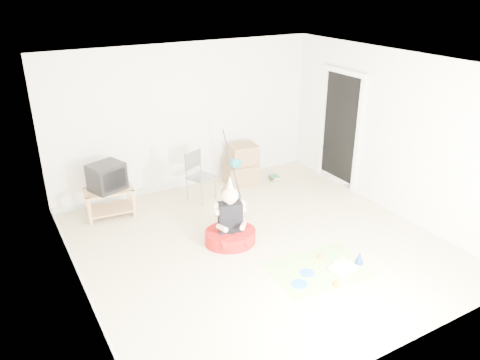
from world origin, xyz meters
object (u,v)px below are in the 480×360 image
tv_stand (110,200)px  crt_tv (107,177)px  birthday_cake (343,269)px  seated_woman (230,229)px  cardboard_boxes (242,165)px  folding_chair (201,177)px

tv_stand → crt_tv: crt_tv is taller
tv_stand → birthday_cake: (2.23, -3.11, -0.24)m
seated_woman → crt_tv: bearing=126.6°
tv_stand → birthday_cake: bearing=-54.4°
seated_woman → cardboard_boxes: bearing=55.7°
tv_stand → birthday_cake: size_ratio=2.36×
cardboard_boxes → crt_tv: bearing=-178.2°
tv_stand → birthday_cake: tv_stand is taller
folding_chair → seated_woman: size_ratio=0.82×
crt_tv → cardboard_boxes: (2.52, 0.08, -0.33)m
folding_chair → birthday_cake: size_ratio=2.63×
seated_woman → tv_stand: bearing=126.6°
folding_chair → seated_woman: seated_woman is taller
cardboard_boxes → folding_chair: bearing=-164.1°
crt_tv → birthday_cake: (2.23, -3.11, -0.65)m
cardboard_boxes → birthday_cake: size_ratio=2.20×
tv_stand → seated_woman: bearing=-53.4°
folding_chair → birthday_cake: bearing=-76.9°
folding_chair → crt_tv: bearing=172.8°
tv_stand → folding_chair: size_ratio=0.90×
tv_stand → folding_chair: folding_chair is taller
crt_tv → tv_stand: bearing=-65.2°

